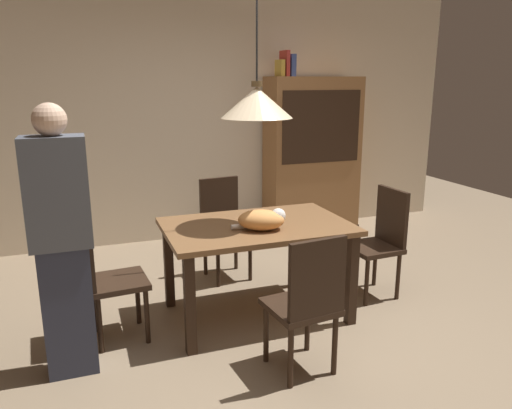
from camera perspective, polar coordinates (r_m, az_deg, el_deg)
The scene contains 14 objects.
ground at distance 3.70m, azimuth 4.27°, elevation -15.22°, with size 10.00×10.00×0.00m, color #847056.
back_wall at distance 5.74m, azimuth -6.55°, elevation 10.54°, with size 6.40×0.10×2.90m, color beige.
dining_table at distance 3.78m, azimuth 0.09°, elevation -3.75°, with size 1.40×0.90×0.75m.
chair_right_side at distance 4.33m, azimuth 14.26°, elevation -3.75°, with size 0.42×0.42×0.93m.
chair_near_front at distance 3.08m, azimuth 5.98°, elevation -10.92°, with size 0.44×0.44×0.93m.
chair_left_side at distance 3.62m, azimuth -17.06°, elevation -7.59°, with size 0.43×0.43×0.93m.
chair_far_back at distance 4.62m, azimuth -3.78°, elevation -2.19°, with size 0.44×0.44×0.93m.
cat_sleeping at distance 3.59m, azimuth 0.76°, elevation -1.77°, with size 0.41×0.33×0.16m.
pendant_lamp at distance 3.60m, azimuth 0.09°, elevation 11.79°, with size 0.52×0.52×1.30m.
hutch_bookcase at distance 5.94m, azimuth 6.49°, elevation 5.22°, with size 1.12×0.45×1.85m.
book_yellow_short at distance 5.69m, azimuth 2.78°, elevation 15.52°, with size 0.04×0.20×0.18m, color gold.
book_red_tall at distance 5.71m, azimuth 3.34°, elevation 16.01°, with size 0.04×0.22×0.28m, color #B73833.
book_blue_wide at distance 5.73m, azimuth 3.94°, elevation 15.79°, with size 0.06×0.24×0.24m, color #384C93.
person_standing at distance 3.20m, azimuth -21.55°, elevation -4.27°, with size 0.36×0.22×1.70m.
Camera 1 is at (-1.35, -2.92, 1.83)m, focal length 34.50 mm.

